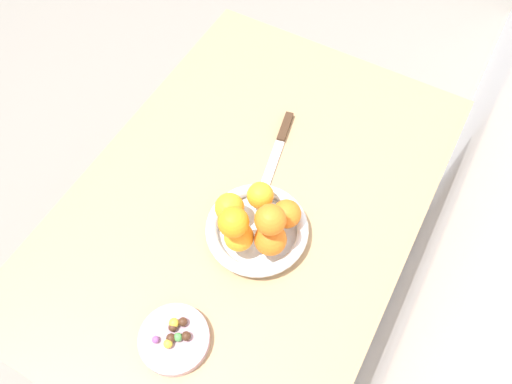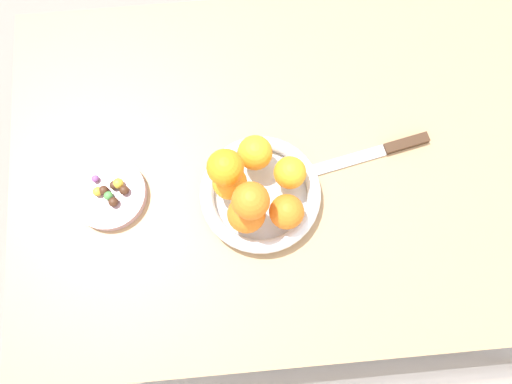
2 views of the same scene
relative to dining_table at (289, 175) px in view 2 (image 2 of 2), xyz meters
name	(u,v)px [view 2 (image 2 of 2)]	position (x,y,z in m)	size (l,w,h in m)	color
ground_plane	(276,231)	(0.00, 0.00, -0.65)	(6.00, 6.00, 0.00)	gray
dining_table	(289,175)	(0.00, 0.00, 0.00)	(1.10, 0.76, 0.74)	tan
fruit_bowl	(260,194)	(0.07, 0.07, 0.11)	(0.23, 0.23, 0.04)	silver
candy_dish	(109,194)	(0.35, 0.04, 0.10)	(0.14, 0.14, 0.02)	#B28C99
orange_0	(230,182)	(0.12, 0.05, 0.16)	(0.06, 0.06, 0.06)	orange
orange_1	(246,214)	(0.10, 0.11, 0.16)	(0.07, 0.07, 0.07)	orange
orange_2	(287,212)	(0.03, 0.11, 0.16)	(0.06, 0.06, 0.06)	orange
orange_3	(290,173)	(0.01, 0.04, 0.16)	(0.06, 0.06, 0.06)	orange
orange_4	(255,155)	(0.07, 0.00, 0.16)	(0.06, 0.06, 0.06)	orange
orange_5	(251,201)	(0.09, 0.11, 0.23)	(0.06, 0.06, 0.06)	orange
orange_6	(225,168)	(0.12, 0.04, 0.22)	(0.06, 0.06, 0.06)	orange
candy_ball_0	(113,202)	(0.34, 0.06, 0.12)	(0.02, 0.02, 0.02)	#472819
candy_ball_1	(104,190)	(0.36, 0.03, 0.12)	(0.02, 0.02, 0.02)	#472819
candy_ball_2	(124,190)	(0.32, 0.04, 0.12)	(0.02, 0.02, 0.02)	#472819
candy_ball_3	(114,185)	(0.34, 0.03, 0.12)	(0.02, 0.02, 0.02)	#472819
candy_ball_4	(108,196)	(0.35, 0.05, 0.12)	(0.02, 0.02, 0.02)	#4C9947
candy_ball_5	(98,192)	(0.37, 0.04, 0.12)	(0.02, 0.02, 0.02)	gold
candy_ball_6	(95,179)	(0.37, 0.01, 0.12)	(0.01, 0.01, 0.01)	#8C4C99
candy_ball_7	(118,183)	(0.33, 0.02, 0.12)	(0.02, 0.02, 0.02)	gold
knife	(377,152)	(-0.17, 0.00, 0.09)	(0.26, 0.07, 0.01)	#3F2819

